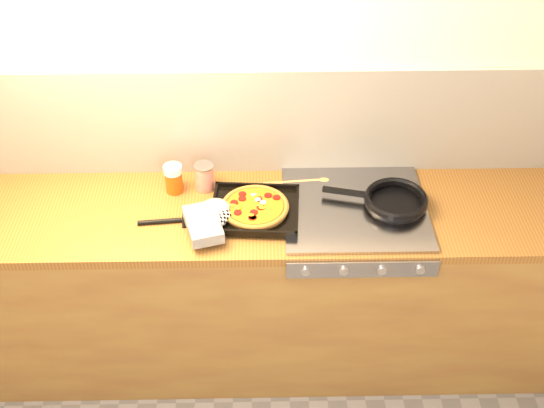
{
  "coord_description": "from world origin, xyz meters",
  "views": [
    {
      "loc": [
        0.06,
        -1.1,
        2.74
      ],
      "look_at": [
        0.1,
        1.08,
        0.95
      ],
      "focal_mm": 45.0,
      "sensor_mm": 36.0,
      "label": 1
    }
  ],
  "objects_px": {
    "tomato_can": "(205,177)",
    "juice_glass": "(174,178)",
    "pizza_on_tray": "(241,211)",
    "frying_pan": "(394,201)"
  },
  "relations": [
    {
      "from": "frying_pan",
      "to": "juice_glass",
      "type": "relative_size",
      "value": 3.55
    },
    {
      "from": "pizza_on_tray",
      "to": "juice_glass",
      "type": "bearing_deg",
      "value": 146.33
    },
    {
      "from": "tomato_can",
      "to": "juice_glass",
      "type": "relative_size",
      "value": 0.93
    },
    {
      "from": "tomato_can",
      "to": "juice_glass",
      "type": "xyz_separation_m",
      "value": [
        -0.13,
        -0.02,
        0.01
      ]
    },
    {
      "from": "frying_pan",
      "to": "tomato_can",
      "type": "distance_m",
      "value": 0.82
    },
    {
      "from": "pizza_on_tray",
      "to": "tomato_can",
      "type": "height_order",
      "value": "tomato_can"
    },
    {
      "from": "frying_pan",
      "to": "juice_glass",
      "type": "xyz_separation_m",
      "value": [
        -0.93,
        0.14,
        0.03
      ]
    },
    {
      "from": "pizza_on_tray",
      "to": "tomato_can",
      "type": "distance_m",
      "value": 0.27
    },
    {
      "from": "frying_pan",
      "to": "tomato_can",
      "type": "height_order",
      "value": "tomato_can"
    },
    {
      "from": "pizza_on_tray",
      "to": "frying_pan",
      "type": "height_order",
      "value": "pizza_on_tray"
    }
  ]
}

